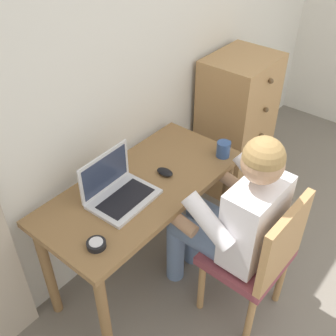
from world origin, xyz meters
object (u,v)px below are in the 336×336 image
person_seated (233,215)px  coffee_mug (224,149)px  computer_mouse (165,172)px  desk_clock (96,244)px  desk (143,200)px  dresser (236,126)px  chair (259,256)px  laptop (118,190)px

person_seated → coffee_mug: person_seated is taller
computer_mouse → desk_clock: 0.61m
desk → computer_mouse: bearing=-15.9°
desk → dresser: (1.12, 0.08, -0.08)m
desk → dresser: size_ratio=1.11×
person_seated → computer_mouse: bearing=94.5°
chair → coffee_mug: 0.64m
dresser → computer_mouse: bearing=-172.7°
chair → computer_mouse: size_ratio=8.70×
chair → desk_clock: size_ratio=9.67×
desk → dresser: dresser is taller
laptop → chair: bearing=-64.1°
dresser → laptop: size_ratio=3.08×
person_seated → desk_clock: 0.72m
dresser → chair: bearing=-142.1°
dresser → coffee_mug: 0.73m
desk → coffee_mug: size_ratio=9.97×
desk → person_seated: (0.18, -0.47, 0.05)m
laptop → computer_mouse: bearing=-12.5°
coffee_mug → person_seated: bearing=-138.8°
laptop → coffee_mug: laptop is taller
desk → person_seated: 0.51m
computer_mouse → desk: bearing=162.2°
desk → chair: chair is taller
desk → computer_mouse: (0.14, -0.04, 0.13)m
chair → laptop: laptop is taller
chair → computer_mouse: (-0.03, 0.61, 0.27)m
person_seated → desk_clock: bearing=152.1°
desk_clock → coffee_mug: bearing=-3.4°
desk_clock → desk: bearing=16.6°
chair → person_seated: person_seated is taller
dresser → person_seated: 1.11m
desk_clock → coffee_mug: size_ratio=0.75×
person_seated → coffee_mug: 0.44m
desk → desk_clock: desk_clock is taller
laptop → desk_clock: (-0.30, -0.16, -0.04)m
person_seated → desk: bearing=110.7°
person_seated → dresser: bearing=30.5°
laptop → desk_clock: size_ratio=3.88×
laptop → coffee_mug: (0.65, -0.22, -0.00)m
laptop → desk: bearing=-9.2°
dresser → person_seated: bearing=-149.5°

